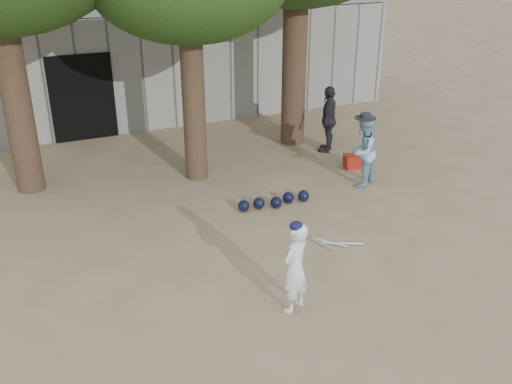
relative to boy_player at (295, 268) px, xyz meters
name	(u,v)px	position (x,y,z in m)	size (l,w,h in m)	color
ground	(247,278)	(-0.29, 1.02, -0.69)	(70.00, 70.00, 0.00)	#937C5E
boy_player	(295,268)	(0.00, 0.00, 0.00)	(0.50, 0.33, 1.37)	white
spectator_blue	(363,151)	(3.37, 3.37, 0.07)	(0.74, 0.57, 1.51)	#84B2CC
spectator_dark	(329,119)	(3.80, 5.47, 0.13)	(0.95, 0.40, 1.63)	black
red_bag	(354,161)	(3.78, 4.27, -0.54)	(0.42, 0.32, 0.30)	#A11516
back_building	(109,60)	(-0.29, 11.35, 0.81)	(16.00, 5.24, 3.00)	gray
helmet_row	(274,201)	(1.22, 3.16, -0.57)	(1.51, 0.34, 0.23)	black
bat_pile	(330,242)	(1.44, 1.41, -0.66)	(0.82, 0.78, 0.06)	silver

